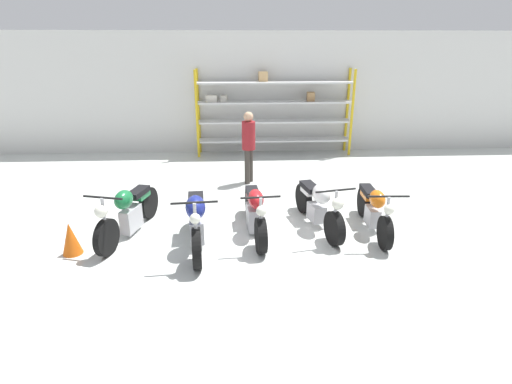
{
  "coord_description": "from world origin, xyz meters",
  "views": [
    {
      "loc": [
        -0.36,
        -6.42,
        3.26
      ],
      "look_at": [
        0.0,
        0.4,
        0.7
      ],
      "focal_mm": 28.0,
      "sensor_mm": 36.0,
      "label": 1
    }
  ],
  "objects_px": {
    "motorcycle_blue": "(196,220)",
    "motorcycle_orange": "(374,209)",
    "shelving_rack": "(273,110)",
    "motorcycle_green": "(129,212)",
    "motorcycle_white": "(318,205)",
    "traffic_cone": "(71,238)",
    "person_browsing": "(249,142)",
    "motorcycle_red": "(255,211)"
  },
  "relations": [
    {
      "from": "traffic_cone",
      "to": "motorcycle_blue",
      "type": "bearing_deg",
      "value": 4.1
    },
    {
      "from": "motorcycle_blue",
      "to": "traffic_cone",
      "type": "bearing_deg",
      "value": -90.74
    },
    {
      "from": "motorcycle_white",
      "to": "traffic_cone",
      "type": "distance_m",
      "value": 4.3
    },
    {
      "from": "motorcycle_blue",
      "to": "motorcycle_orange",
      "type": "bearing_deg",
      "value": 93.3
    },
    {
      "from": "shelving_rack",
      "to": "motorcycle_white",
      "type": "relative_size",
      "value": 2.3
    },
    {
      "from": "motorcycle_red",
      "to": "shelving_rack",
      "type": "bearing_deg",
      "value": 167.17
    },
    {
      "from": "motorcycle_green",
      "to": "motorcycle_white",
      "type": "height_order",
      "value": "motorcycle_green"
    },
    {
      "from": "motorcycle_white",
      "to": "traffic_cone",
      "type": "relative_size",
      "value": 3.71
    },
    {
      "from": "motorcycle_orange",
      "to": "shelving_rack",
      "type": "bearing_deg",
      "value": -163.91
    },
    {
      "from": "motorcycle_white",
      "to": "traffic_cone",
      "type": "bearing_deg",
      "value": -90.91
    },
    {
      "from": "motorcycle_green",
      "to": "motorcycle_white",
      "type": "xyz_separation_m",
      "value": [
        3.43,
        0.14,
        -0.0
      ]
    },
    {
      "from": "motorcycle_red",
      "to": "motorcycle_white",
      "type": "bearing_deg",
      "value": 93.06
    },
    {
      "from": "motorcycle_orange",
      "to": "motorcycle_blue",
      "type": "bearing_deg",
      "value": -79.4
    },
    {
      "from": "motorcycle_red",
      "to": "motorcycle_orange",
      "type": "height_order",
      "value": "motorcycle_red"
    },
    {
      "from": "person_browsing",
      "to": "motorcycle_green",
      "type": "bearing_deg",
      "value": 76.67
    },
    {
      "from": "motorcycle_green",
      "to": "motorcycle_white",
      "type": "distance_m",
      "value": 3.43
    },
    {
      "from": "motorcycle_blue",
      "to": "motorcycle_white",
      "type": "bearing_deg",
      "value": 101.81
    },
    {
      "from": "shelving_rack",
      "to": "traffic_cone",
      "type": "height_order",
      "value": "shelving_rack"
    },
    {
      "from": "motorcycle_blue",
      "to": "motorcycle_white",
      "type": "relative_size",
      "value": 0.99
    },
    {
      "from": "motorcycle_blue",
      "to": "person_browsing",
      "type": "bearing_deg",
      "value": 158.33
    },
    {
      "from": "motorcycle_green",
      "to": "motorcycle_blue",
      "type": "height_order",
      "value": "motorcycle_blue"
    },
    {
      "from": "motorcycle_red",
      "to": "person_browsing",
      "type": "distance_m",
      "value": 2.85
    },
    {
      "from": "motorcycle_red",
      "to": "motorcycle_orange",
      "type": "distance_m",
      "value": 2.16
    },
    {
      "from": "motorcycle_blue",
      "to": "motorcycle_orange",
      "type": "relative_size",
      "value": 1.03
    },
    {
      "from": "motorcycle_orange",
      "to": "motorcycle_green",
      "type": "bearing_deg",
      "value": -88.29
    },
    {
      "from": "motorcycle_red",
      "to": "person_browsing",
      "type": "height_order",
      "value": "person_browsing"
    },
    {
      "from": "motorcycle_orange",
      "to": "person_browsing",
      "type": "distance_m",
      "value": 3.62
    },
    {
      "from": "shelving_rack",
      "to": "motorcycle_orange",
      "type": "distance_m",
      "value": 5.79
    },
    {
      "from": "motorcycle_green",
      "to": "motorcycle_red",
      "type": "distance_m",
      "value": 2.25
    },
    {
      "from": "motorcycle_red",
      "to": "motorcycle_green",
      "type": "bearing_deg",
      "value": -94.73
    },
    {
      "from": "motorcycle_green",
      "to": "motorcycle_orange",
      "type": "distance_m",
      "value": 4.41
    },
    {
      "from": "motorcycle_orange",
      "to": "traffic_cone",
      "type": "xyz_separation_m",
      "value": [
        -5.2,
        -0.6,
        -0.15
      ]
    },
    {
      "from": "shelving_rack",
      "to": "motorcycle_orange",
      "type": "height_order",
      "value": "shelving_rack"
    },
    {
      "from": "traffic_cone",
      "to": "shelving_rack",
      "type": "bearing_deg",
      "value": 57.94
    },
    {
      "from": "motorcycle_green",
      "to": "motorcycle_orange",
      "type": "xyz_separation_m",
      "value": [
        4.41,
        -0.06,
        -0.02
      ]
    },
    {
      "from": "traffic_cone",
      "to": "motorcycle_orange",
      "type": "bearing_deg",
      "value": 6.56
    },
    {
      "from": "shelving_rack",
      "to": "motorcycle_white",
      "type": "height_order",
      "value": "shelving_rack"
    },
    {
      "from": "shelving_rack",
      "to": "traffic_cone",
      "type": "distance_m",
      "value": 7.34
    },
    {
      "from": "motorcycle_white",
      "to": "person_browsing",
      "type": "relative_size",
      "value": 1.17
    },
    {
      "from": "motorcycle_red",
      "to": "motorcycle_orange",
      "type": "xyz_separation_m",
      "value": [
        2.16,
        -0.05,
        0.02
      ]
    },
    {
      "from": "shelving_rack",
      "to": "motorcycle_green",
      "type": "xyz_separation_m",
      "value": [
        -3.07,
        -5.5,
        -0.91
      ]
    },
    {
      "from": "shelving_rack",
      "to": "motorcycle_orange",
      "type": "xyz_separation_m",
      "value": [
        1.35,
        -5.56,
        -0.93
      ]
    }
  ]
}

